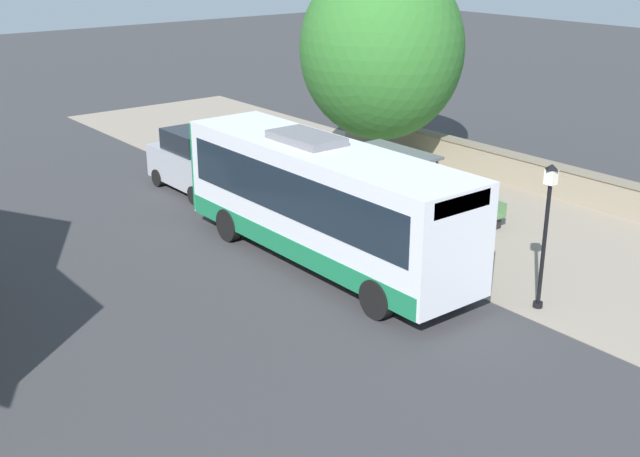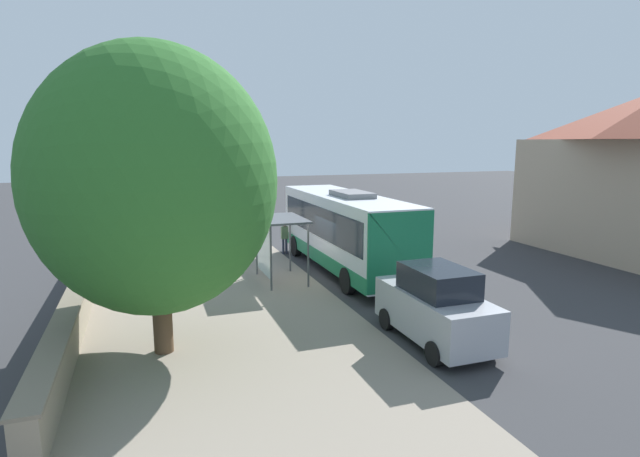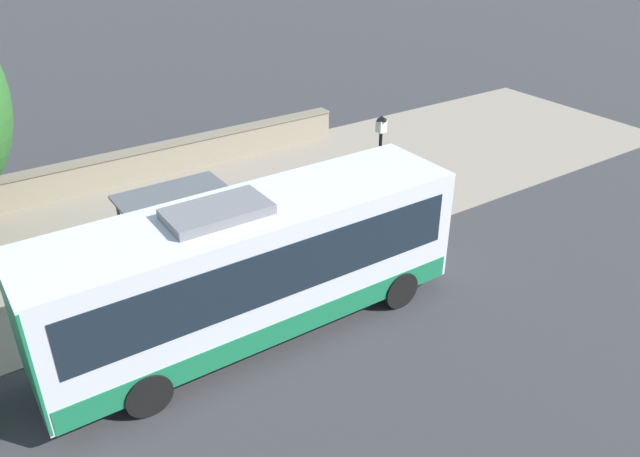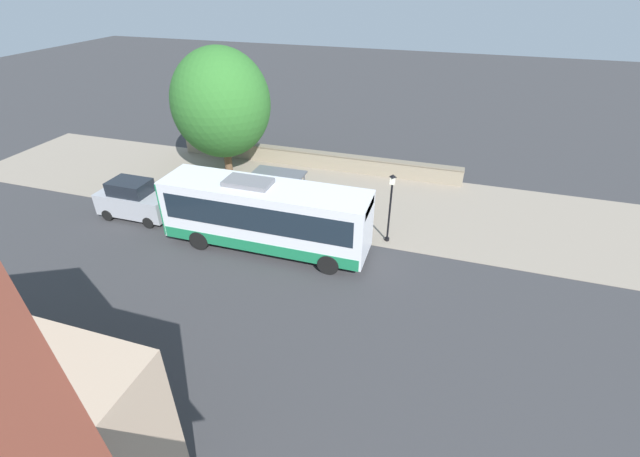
# 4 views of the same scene
# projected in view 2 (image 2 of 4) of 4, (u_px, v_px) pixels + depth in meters

# --- Properties ---
(ground_plane) EXTENTS (120.00, 120.00, 0.00)m
(ground_plane) POSITION_uv_depth(u_px,v_px,m) (315.00, 280.00, 20.48)
(ground_plane) COLOR #353538
(ground_plane) RESTS_ON ground
(sidewalk_plaza) EXTENTS (9.00, 44.00, 0.02)m
(sidewalk_plaza) POSITION_uv_depth(u_px,v_px,m) (203.00, 290.00, 19.00)
(sidewalk_plaza) COLOR gray
(sidewalk_plaza) RESTS_ON ground
(stone_wall) EXTENTS (0.60, 20.00, 1.14)m
(stone_wall) POSITION_uv_depth(u_px,v_px,m) (85.00, 286.00, 17.56)
(stone_wall) COLOR gray
(stone_wall) RESTS_ON ground
(bus) EXTENTS (2.59, 10.06, 3.57)m
(bus) POSITION_uv_depth(u_px,v_px,m) (345.00, 230.00, 21.57)
(bus) COLOR silver
(bus) RESTS_ON ground
(bus_shelter) EXTENTS (1.78, 2.81, 2.60)m
(bus_shelter) POSITION_uv_depth(u_px,v_px,m) (277.00, 229.00, 19.94)
(bus_shelter) COLOR #515459
(bus_shelter) RESTS_ON ground
(pedestrian) EXTENTS (0.34, 0.22, 1.61)m
(pedestrian) POSITION_uv_depth(u_px,v_px,m) (285.00, 235.00, 25.10)
(pedestrian) COLOR #2D3347
(pedestrian) RESTS_ON ground
(bench) EXTENTS (0.40, 1.71, 0.88)m
(bench) POSITION_uv_depth(u_px,v_px,m) (203.00, 268.00, 20.42)
(bench) COLOR #4C7247
(bench) RESTS_ON ground
(street_lamp_near) EXTENTS (0.28, 0.28, 3.70)m
(street_lamp_near) POSITION_uv_depth(u_px,v_px,m) (262.00, 207.00, 25.95)
(street_lamp_near) COLOR black
(street_lamp_near) RESTS_ON ground
(shade_tree) EXTENTS (6.24, 6.24, 8.06)m
(shade_tree) POSITION_uv_depth(u_px,v_px,m) (155.00, 181.00, 12.68)
(shade_tree) COLOR brown
(shade_tree) RESTS_ON ground
(parked_car_behind_bus) EXTENTS (1.85, 4.08, 2.20)m
(parked_car_behind_bus) POSITION_uv_depth(u_px,v_px,m) (435.00, 307.00, 13.96)
(parked_car_behind_bus) COLOR #9EA0A8
(parked_car_behind_bus) RESTS_ON ground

